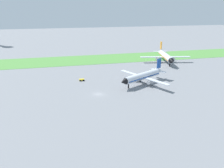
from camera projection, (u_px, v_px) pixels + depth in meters
ground_plane at (99, 94)px, 88.77m from camera, size 600.00×600.00×0.00m
grass_taxiway_strip at (83, 60)px, 145.81m from camera, size 360.00×28.00×0.08m
airplane_midfield_jet at (143, 76)px, 100.00m from camera, size 26.60×26.66×10.27m
airplane_parked_jet_far at (165, 56)px, 138.43m from camera, size 32.34×31.89×11.51m
baggage_cart_near_gate at (82, 80)px, 104.76m from camera, size 2.43×1.80×0.90m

